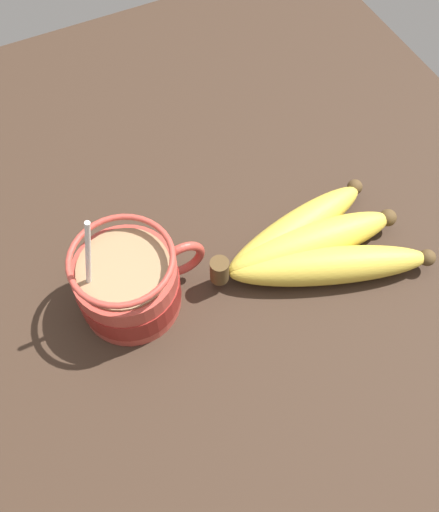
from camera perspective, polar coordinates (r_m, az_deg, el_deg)
The scene contains 3 objects.
table at distance 62.43cm, azimuth -5.46°, elevation -4.48°, with size 93.97×93.97×3.23cm.
coffee_mug at distance 57.77cm, azimuth -9.05°, elevation -2.78°, with size 13.70×10.46×15.70cm.
banana_bunch at distance 62.10cm, azimuth 9.26°, elevation 0.99°, with size 22.73×15.28×4.48cm.
Camera 1 is at (-6.95, -27.93, 57.01)cm, focal length 40.00 mm.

